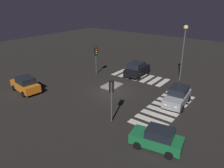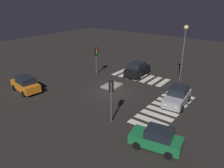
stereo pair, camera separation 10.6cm
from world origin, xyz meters
TOP-DOWN VIEW (x-y plane):
  - ground_plane at (0.00, 0.00)m, footprint 80.00×80.00m
  - traffic_island at (1.37, 1.02)m, footprint 2.53×1.95m
  - car_black at (6.58, 0.65)m, footprint 4.51×2.27m
  - car_green at (-6.03, -8.66)m, footprint 2.25×3.94m
  - car_silver at (1.54, -7.18)m, footprint 4.38×2.30m
  - car_orange at (-5.93, 8.07)m, footprint 2.38×4.33m
  - traffic_light_south at (-5.01, -3.74)m, footprint 0.53×0.54m
  - traffic_light_north at (3.57, 5.45)m, footprint 0.54×0.53m
  - street_lamp at (8.37, -4.84)m, footprint 0.56×0.56m
  - crosswalk_near at (0.00, -6.60)m, footprint 8.75×3.20m
  - crosswalk_side at (6.34, 0.00)m, footprint 3.20×7.60m

SIDE VIEW (x-z plane):
  - ground_plane at x=0.00m, z-range 0.00..0.00m
  - crosswalk_near at x=0.00m, z-range 0.00..0.02m
  - crosswalk_side at x=6.34m, z-range 0.00..0.02m
  - traffic_island at x=1.37m, z-range 0.00..0.18m
  - car_green at x=-6.03m, z-range -0.01..1.62m
  - car_orange at x=-5.93m, z-range -0.02..1.80m
  - car_silver at x=1.54m, z-range -0.02..1.84m
  - car_black at x=6.58m, z-range -0.02..1.91m
  - traffic_light_south at x=-5.01m, z-range 0.97..4.73m
  - traffic_light_north at x=3.57m, z-range 0.99..4.84m
  - street_lamp at x=8.37m, z-range 1.35..8.48m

